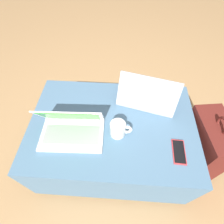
{
  "coord_description": "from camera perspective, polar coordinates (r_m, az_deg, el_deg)",
  "views": [
    {
      "loc": [
        0.04,
        -0.59,
        1.37
      ],
      "look_at": [
        -0.01,
        0.03,
        0.54
      ],
      "focal_mm": 28.0,
      "sensor_mm": 36.0,
      "label": 1
    }
  ],
  "objects": [
    {
      "name": "ottoman",
      "position": [
        1.28,
        0.14,
        -9.28
      ],
      "size": [
        1.04,
        0.71,
        0.46
      ],
      "color": "#2A3D4E",
      "rests_on": "ground_plane"
    },
    {
      "name": "laptop_near",
      "position": [
        1.04,
        -13.01,
        -5.21
      ],
      "size": [
        0.37,
        0.24,
        0.22
      ],
      "rotation": [
        0.0,
        0.0,
        0.04
      ],
      "color": "silver",
      "rests_on": "ottoman"
    },
    {
      "name": "laptop_far",
      "position": [
        1.18,
        11.32,
        4.92
      ],
      "size": [
        0.41,
        0.31,
        0.22
      ],
      "rotation": [
        0.0,
        0.0,
        2.9
      ],
      "color": "#B7B7BC",
      "rests_on": "ottoman"
    },
    {
      "name": "backpack",
      "position": [
        1.42,
        27.82,
        -9.89
      ],
      "size": [
        0.28,
        0.38,
        0.57
      ],
      "rotation": [
        0.0,
        0.0,
        1.71
      ],
      "color": "#5B1E19",
      "rests_on": "ground_plane"
    },
    {
      "name": "cell_phone",
      "position": [
        1.06,
        20.99,
        -12.02
      ],
      "size": [
        0.08,
        0.15,
        0.01
      ],
      "rotation": [
        0.0,
        0.0,
        3.1
      ],
      "color": "red",
      "rests_on": "ottoman"
    },
    {
      "name": "coffee_mug",
      "position": [
        1.01,
        2.14,
        -5.6
      ],
      "size": [
        0.13,
        0.09,
        0.1
      ],
      "color": "white",
      "rests_on": "ottoman"
    },
    {
      "name": "ground_plane",
      "position": [
        1.49,
        0.12,
        -13.37
      ],
      "size": [
        14.0,
        14.0,
        0.0
      ],
      "primitive_type": "plane",
      "color": "tan"
    }
  ]
}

